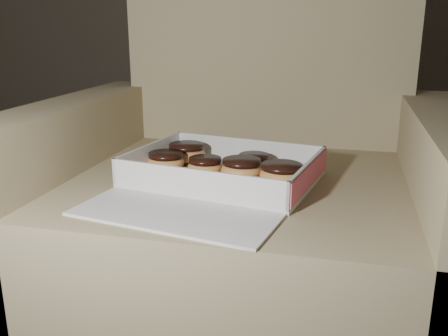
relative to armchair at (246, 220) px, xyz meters
name	(u,v)px	position (x,y,z in m)	size (l,w,h in m)	color
armchair	(246,220)	(0.00, 0.00, 0.00)	(0.92, 0.78, 0.96)	#837254
bakery_box	(218,181)	(-0.03, -0.15, 0.14)	(0.42, 0.47, 0.06)	silver
donut_a	(254,162)	(0.02, -0.05, 0.15)	(0.07, 0.07, 0.04)	#E89451
donut_b	(166,161)	(-0.16, -0.09, 0.16)	(0.08, 0.08, 0.04)	#E89451
donut_c	(242,169)	(0.01, -0.12, 0.16)	(0.08, 0.08, 0.04)	#E89451
donut_d	(281,174)	(0.09, -0.13, 0.16)	(0.09, 0.09, 0.04)	#E89451
donut_e	(205,166)	(-0.07, -0.10, 0.16)	(0.07, 0.07, 0.04)	#E89451
donut_f	(187,152)	(-0.13, -0.02, 0.16)	(0.08, 0.08, 0.04)	#E89451
crumb_a	(258,182)	(0.05, -0.13, 0.14)	(0.01, 0.01, 0.00)	black
crumb_b	(196,175)	(-0.08, -0.12, 0.14)	(0.01, 0.01, 0.00)	black
crumb_c	(226,182)	(-0.01, -0.15, 0.14)	(0.01, 0.01, 0.00)	black
crumb_d	(247,194)	(0.04, -0.21, 0.14)	(0.01, 0.01, 0.00)	black
crumb_e	(207,181)	(-0.05, -0.15, 0.14)	(0.01, 0.01, 0.00)	black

